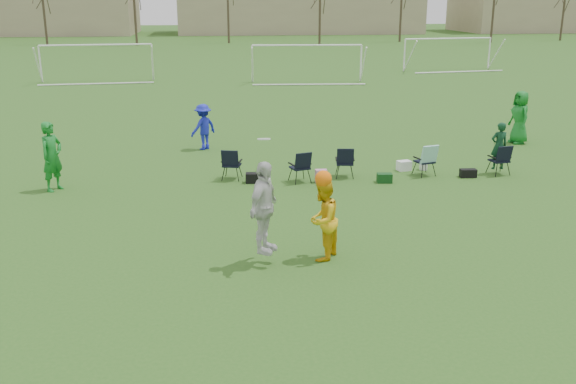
{
  "coord_description": "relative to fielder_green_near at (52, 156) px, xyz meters",
  "views": [
    {
      "loc": [
        -2.45,
        -11.11,
        5.39
      ],
      "look_at": [
        -0.82,
        2.46,
        1.25
      ],
      "focal_mm": 40.0,
      "sensor_mm": 36.0,
      "label": 1
    }
  ],
  "objects": [
    {
      "name": "goal_left",
      "position": [
        -2.93,
        26.43,
        0.91
      ],
      "size": [
        7.39,
        0.76,
        2.46
      ],
      "rotation": [
        0.0,
        0.0,
        0.09
      ],
      "color": "white",
      "rests_on": "ground"
    },
    {
      "name": "fielder_green_near",
      "position": [
        0.0,
        0.0,
        0.0
      ],
      "size": [
        0.8,
        0.89,
        2.03
      ],
      "primitive_type": "imported",
      "rotation": [
        0.0,
        0.0,
        1.02
      ],
      "color": "#157625",
      "rests_on": "ground"
    },
    {
      "name": "goal_mid",
      "position": [
        11.07,
        24.43,
        0.91
      ],
      "size": [
        7.4,
        0.63,
        2.46
      ],
      "rotation": [
        0.0,
        0.0,
        -0.07
      ],
      "color": "white",
      "rests_on": "ground"
    },
    {
      "name": "sideline_setup",
      "position": [
        9.82,
        0.29,
        -0.51
      ],
      "size": [
        9.17,
        1.67,
        1.66
      ],
      "color": "#0F371F",
      "rests_on": "ground"
    },
    {
      "name": "fielder_blue",
      "position": [
        4.3,
        4.84,
        -0.17
      ],
      "size": [
        1.23,
        1.19,
        1.69
      ],
      "primitive_type": "imported",
      "rotation": [
        0.0,
        0.0,
        3.86
      ],
      "color": "#1822BB",
      "rests_on": "ground"
    },
    {
      "name": "center_contest",
      "position": [
        6.25,
        -6.11,
        0.08
      ],
      "size": [
        2.26,
        1.34,
        2.72
      ],
      "color": "silver",
      "rests_on": "ground"
    },
    {
      "name": "ground",
      "position": [
        7.07,
        -7.57,
        -1.01
      ],
      "size": [
        260.0,
        260.0,
        0.0
      ],
      "primitive_type": "plane",
      "color": "#2A581B",
      "rests_on": "ground"
    },
    {
      "name": "fielder_green_far",
      "position": [
        16.37,
        4.47,
        -0.0
      ],
      "size": [
        0.77,
        1.06,
        2.02
      ],
      "primitive_type": "imported",
      "rotation": [
        0.0,
        0.0,
        -1.44
      ],
      "color": "#147223",
      "rests_on": "ground"
    },
    {
      "name": "tree_line",
      "position": [
        7.31,
        62.27,
        4.08
      ],
      "size": [
        110.28,
        3.28,
        11.4
      ],
      "color": "#382B21",
      "rests_on": "ground"
    },
    {
      "name": "goal_right",
      "position": [
        23.07,
        30.43,
        0.91
      ],
      "size": [
        7.35,
        1.14,
        2.46
      ],
      "rotation": [
        0.0,
        0.0,
        0.14
      ],
      "color": "white",
      "rests_on": "ground"
    }
  ]
}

